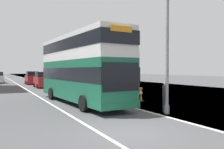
% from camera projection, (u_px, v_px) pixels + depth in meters
% --- Properties ---
extents(ground, '(140.00, 280.00, 0.10)m').
position_uv_depth(ground, '(141.00, 131.00, 9.84)').
color(ground, '#424244').
extents(double_decker_bus, '(3.28, 11.74, 5.06)m').
position_uv_depth(double_decker_bus, '(80.00, 67.00, 17.68)').
color(double_decker_bus, '#196042').
rests_on(double_decker_bus, ground).
extents(lamppost_foreground, '(0.29, 0.70, 8.90)m').
position_uv_depth(lamppost_foreground, '(167.00, 40.00, 13.28)').
color(lamppost_foreground, gray).
rests_on(lamppost_foreground, ground).
extents(roadworks_barrier, '(1.93, 0.96, 1.10)m').
position_uv_depth(roadworks_barrier, '(134.00, 93.00, 17.98)').
color(roadworks_barrier, orange).
rests_on(roadworks_barrier, ground).
extents(car_oncoming_near, '(1.94, 4.37, 2.21)m').
position_uv_depth(car_oncoming_near, '(42.00, 80.00, 32.89)').
color(car_oncoming_near, maroon).
rests_on(car_oncoming_near, ground).
extents(car_receding_mid, '(2.06, 3.87, 2.21)m').
position_uv_depth(car_receding_mid, '(32.00, 78.00, 40.06)').
color(car_receding_mid, maroon).
rests_on(car_receding_mid, ground).
extents(pedestrian_at_kerb, '(0.34, 0.34, 1.79)m').
position_uv_depth(pedestrian_at_kerb, '(165.00, 97.00, 13.83)').
color(pedestrian_at_kerb, '#2D3342').
rests_on(pedestrian_at_kerb, ground).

